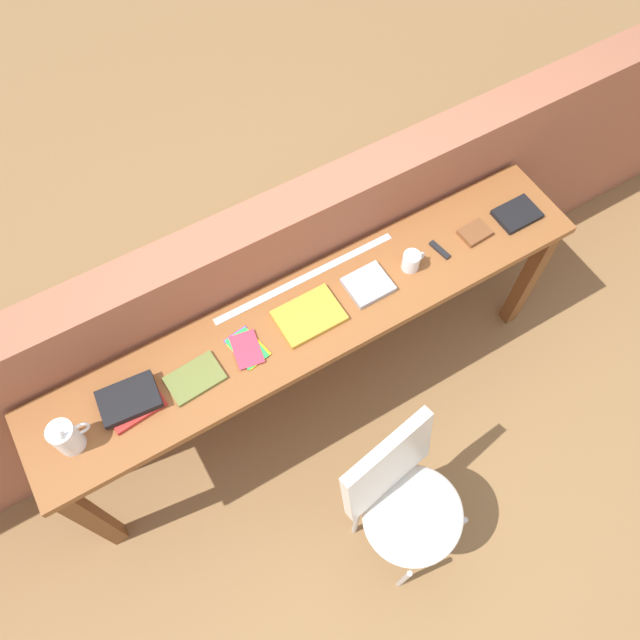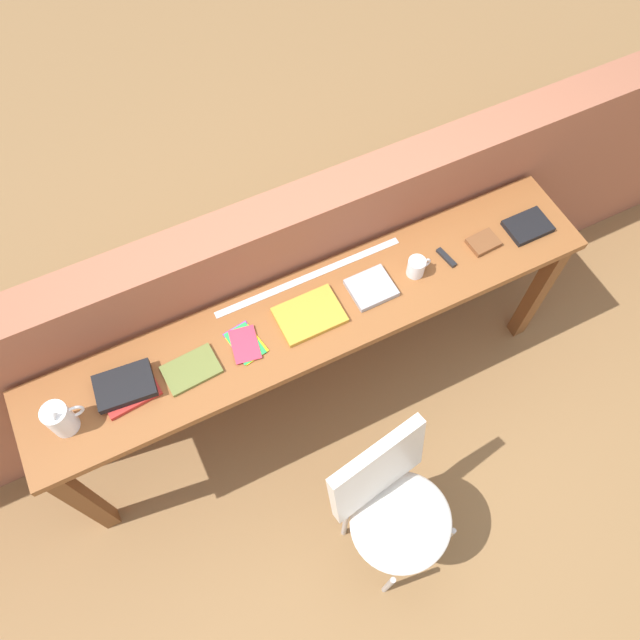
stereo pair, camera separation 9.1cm
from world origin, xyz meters
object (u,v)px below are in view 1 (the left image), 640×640
pitcher_white (67,437)px  chair_white_moulded (404,498)px  book_open_centre (309,316)px  leather_journal_brown (475,233)px  book_stack_leftmost (131,401)px  magazine_cycling (195,378)px  multitool_folded (440,250)px  book_repair_rightmost (517,214)px  mug (412,261)px  pamphlet_pile_colourful (247,348)px

pitcher_white → chair_white_moulded: bearing=-36.0°
book_open_centre → leather_journal_brown: (0.85, -0.01, 0.00)m
book_stack_leftmost → magazine_cycling: bearing=-6.7°
multitool_folded → book_stack_leftmost: bearing=179.2°
book_repair_rightmost → book_stack_leftmost: bearing=178.5°
magazine_cycling → mug: size_ratio=1.97×
book_repair_rightmost → pitcher_white: bearing=179.7°
pitcher_white → book_repair_rightmost: (2.11, -0.00, -0.06)m
book_stack_leftmost → book_repair_rightmost: (1.86, -0.04, -0.01)m
book_stack_leftmost → leather_journal_brown: (1.63, -0.03, -0.02)m
book_stack_leftmost → chair_white_moulded: bearing=-45.2°
pamphlet_pile_colourful → book_open_centre: (0.29, 0.00, 0.00)m
mug → multitool_folded: (0.16, 0.00, -0.04)m
book_repair_rightmost → leather_journal_brown: bearing=176.3°
book_stack_leftmost → magazine_cycling: size_ratio=1.11×
book_open_centre → magazine_cycling: bearing=-178.9°
book_stack_leftmost → pamphlet_pile_colourful: bearing=-2.0°
chair_white_moulded → multitool_folded: (0.66, 0.77, 0.36)m
book_stack_leftmost → mug: bearing=-1.0°
magazine_cycling → book_open_centre: size_ratio=0.80×
pitcher_white → pamphlet_pile_colourful: 0.75m
magazine_cycling → book_open_centre: book_open_centre is taller
pamphlet_pile_colourful → multitool_folded: (0.95, -0.00, 0.00)m
pamphlet_pile_colourful → magazine_cycling: bearing=-176.9°
chair_white_moulded → book_open_centre: 0.86m
book_stack_leftmost → multitool_folded: (1.44, -0.02, -0.02)m
chair_white_moulded → mug: (0.50, 0.77, 0.40)m
pitcher_white → mug: (1.54, 0.01, -0.03)m
book_repair_rightmost → chair_white_moulded: bearing=-145.4°
magazine_cycling → book_repair_rightmost: (1.61, -0.01, 0.00)m
chair_white_moulded → book_open_centre: size_ratio=3.30×
leather_journal_brown → book_repair_rightmost: bearing=-6.7°
magazine_cycling → book_repair_rightmost: 1.61m
book_open_centre → pitcher_white: bearing=-179.2°
mug → magazine_cycling: bearing=-179.6°
book_stack_leftmost → mug: 1.29m
book_stack_leftmost → book_repair_rightmost: size_ratio=1.24×
magazine_cycling → multitool_folded: size_ratio=1.97×
chair_white_moulded → magazine_cycling: magazine_cycling is taller
multitool_folded → pitcher_white: bearing=-179.4°
chair_white_moulded → pamphlet_pile_colourful: bearing=110.7°
chair_white_moulded → book_stack_leftmost: size_ratio=3.71×
magazine_cycling → book_repair_rightmost: size_ratio=1.11×
book_repair_rightmost → mug: bearing=178.1°
magazine_cycling → book_repair_rightmost: book_repair_rightmost is taller
mug → book_stack_leftmost: bearing=179.0°
multitool_folded → book_repair_rightmost: 0.42m
book_stack_leftmost → leather_journal_brown: book_stack_leftmost is taller
magazine_cycling → leather_journal_brown: bearing=-3.7°
magazine_cycling → book_open_centre: (0.53, 0.01, 0.00)m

